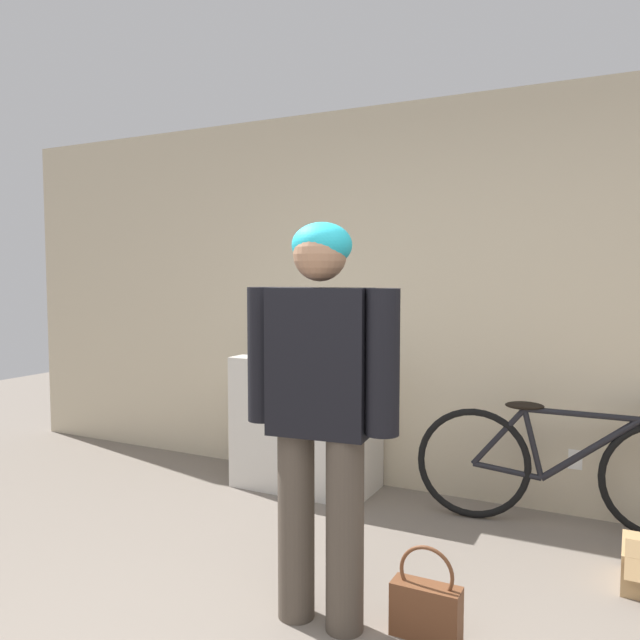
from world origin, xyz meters
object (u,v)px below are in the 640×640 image
person (320,395)px  bicycle (564,467)px  banana (305,355)px  handbag (426,607)px

person → bicycle: 1.81m
banana → handbag: bearing=-46.7°
handbag → banana: bearing=133.3°
bicycle → banana: size_ratio=5.04×
bicycle → banana: 1.75m
person → banana: person is taller
person → banana: bearing=113.9°
bicycle → person: bearing=-126.4°
bicycle → handbag: bearing=-113.2°
handbag → person: bearing=-167.5°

